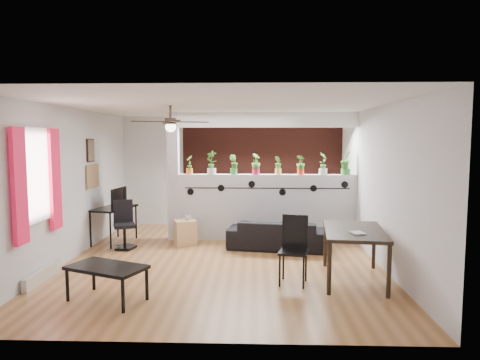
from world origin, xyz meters
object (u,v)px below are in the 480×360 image
object	(u,v)px
coffee_table	(107,270)
ceiling_fan	(171,123)
potted_plant_0	(189,164)
potted_plant_7	(346,162)
cup	(188,218)
potted_plant_1	(212,162)
sofa	(278,235)
folding_chair	(294,243)
potted_plant_3	(256,163)
potted_plant_2	(234,164)
potted_plant_4	(278,165)
cube_shelf	(185,232)
computer_desk	(114,210)
potted_plant_6	(323,163)
office_chair	(124,228)
potted_plant_5	(301,164)

from	to	relation	value
coffee_table	ceiling_fan	bearing A→B (deg)	71.39
potted_plant_0	potted_plant_7	size ratio (longest dim) A/B	0.79
cup	coffee_table	world-z (taller)	cup
potted_plant_1	sofa	size ratio (longest dim) A/B	0.27
potted_plant_1	folding_chair	xyz separation A→B (m)	(1.45, -2.59, -1.03)
sofa	cup	world-z (taller)	cup
potted_plant_7	sofa	size ratio (longest dim) A/B	0.28
potted_plant_3	cup	world-z (taller)	potted_plant_3
potted_plant_2	folding_chair	distance (m)	2.95
ceiling_fan	cup	xyz separation A→B (m)	(0.04, 1.34, -1.78)
potted_plant_1	potted_plant_3	bearing A→B (deg)	0.00
potted_plant_4	potted_plant_1	bearing A→B (deg)	-180.00
ceiling_fan	coffee_table	distance (m)	2.54
potted_plant_0	cube_shelf	world-z (taller)	potted_plant_0
computer_desk	potted_plant_7	bearing A→B (deg)	4.20
ceiling_fan	cube_shelf	bearing A→B (deg)	90.38
potted_plant_2	potted_plant_3	bearing A→B (deg)	-0.00
potted_plant_6	potted_plant_7	world-z (taller)	potted_plant_7
potted_plant_1	potted_plant_7	size ratio (longest dim) A/B	0.99
potted_plant_4	coffee_table	world-z (taller)	potted_plant_4
potted_plant_0	coffee_table	distance (m)	3.62
ceiling_fan	folding_chair	world-z (taller)	ceiling_fan
potted_plant_6	cup	distance (m)	2.92
cup	potted_plant_6	bearing A→B (deg)	9.63
office_chair	ceiling_fan	bearing A→B (deg)	-42.46
computer_desk	folding_chair	bearing A→B (deg)	-33.73
computer_desk	potted_plant_6	bearing A→B (deg)	4.65
cube_shelf	office_chair	distance (m)	1.16
ceiling_fan	potted_plant_6	bearing A→B (deg)	33.41
cup	sofa	bearing A→B (deg)	-7.79
folding_chair	potted_plant_4	bearing A→B (deg)	92.09
coffee_table	folding_chair	bearing A→B (deg)	18.07
potted_plant_6	computer_desk	size ratio (longest dim) A/B	0.41
sofa	cube_shelf	world-z (taller)	sofa
computer_desk	potted_plant_1	bearing A→B (deg)	10.03
potted_plant_2	potted_plant_3	xyz separation A→B (m)	(0.45, -0.00, 0.01)
potted_plant_2	computer_desk	bearing A→B (deg)	-171.85
potted_plant_0	office_chair	distance (m)	1.80
potted_plant_6	potted_plant_1	bearing A→B (deg)	-180.00
cup	coffee_table	xyz separation A→B (m)	(-0.58, -2.94, -0.13)
potted_plant_4	sofa	distance (m)	1.46
potted_plant_0	computer_desk	distance (m)	1.76
potted_plant_4	sofa	world-z (taller)	potted_plant_4
potted_plant_0	potted_plant_3	size ratio (longest dim) A/B	0.91
potted_plant_4	potted_plant_0	bearing A→B (deg)	180.00
computer_desk	cube_shelf	bearing A→B (deg)	-4.61
potted_plant_5	cube_shelf	xyz separation A→B (m)	(-2.29, -0.46, -1.32)
potted_plant_1	potted_plant_4	bearing A→B (deg)	0.00
ceiling_fan	potted_plant_6	xyz separation A→B (m)	(2.73, 1.80, -0.73)
ceiling_fan	sofa	size ratio (longest dim) A/B	0.67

